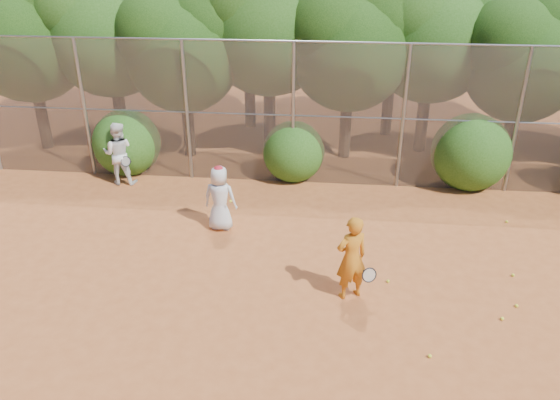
# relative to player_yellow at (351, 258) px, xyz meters

# --- Properties ---
(ground) EXTENTS (80.00, 80.00, 0.00)m
(ground) POSITION_rel_player_yellow_xyz_m (-0.59, -0.54, -0.89)
(ground) COLOR #AA5526
(ground) RESTS_ON ground
(fence_back) EXTENTS (20.05, 0.09, 4.03)m
(fence_back) POSITION_rel_player_yellow_xyz_m (-0.71, 5.46, 1.17)
(fence_back) COLOR gray
(fence_back) RESTS_ON ground
(tree_0) EXTENTS (4.38, 3.81, 6.00)m
(tree_0) POSITION_rel_player_yellow_xyz_m (-10.04, 7.50, 3.04)
(tree_0) COLOR black
(tree_0) RESTS_ON ground
(tree_1) EXTENTS (4.64, 4.03, 6.35)m
(tree_1) POSITION_rel_player_yellow_xyz_m (-7.54, 8.00, 3.28)
(tree_1) COLOR black
(tree_1) RESTS_ON ground
(tree_2) EXTENTS (3.99, 3.47, 5.47)m
(tree_2) POSITION_rel_player_yellow_xyz_m (-5.04, 7.30, 2.70)
(tree_2) COLOR black
(tree_2) RESTS_ON ground
(tree_3) EXTENTS (4.89, 4.26, 6.70)m
(tree_3) POSITION_rel_player_yellow_xyz_m (-2.53, 8.30, 3.51)
(tree_3) COLOR black
(tree_3) RESTS_ON ground
(tree_4) EXTENTS (4.19, 3.64, 5.73)m
(tree_4) POSITION_rel_player_yellow_xyz_m (-0.04, 7.70, 2.87)
(tree_4) COLOR black
(tree_4) RESTS_ON ground
(tree_5) EXTENTS (4.51, 3.92, 6.17)m
(tree_5) POSITION_rel_player_yellow_xyz_m (2.46, 8.50, 3.16)
(tree_5) COLOR black
(tree_5) RESTS_ON ground
(tree_6) EXTENTS (3.86, 3.36, 5.29)m
(tree_6) POSITION_rel_player_yellow_xyz_m (4.95, 7.49, 2.58)
(tree_6) COLOR black
(tree_6) RESTS_ON ground
(tree_9) EXTENTS (4.83, 4.20, 6.62)m
(tree_9) POSITION_rel_player_yellow_xyz_m (-8.53, 10.30, 3.45)
(tree_9) COLOR black
(tree_9) RESTS_ON ground
(tree_11) EXTENTS (4.64, 4.03, 6.35)m
(tree_11) POSITION_rel_player_yellow_xyz_m (1.46, 10.10, 3.28)
(tree_11) COLOR black
(tree_11) RESTS_ON ground
(tree_12) EXTENTS (5.02, 4.37, 6.88)m
(tree_12) POSITION_rel_player_yellow_xyz_m (5.97, 10.70, 3.62)
(tree_12) COLOR black
(tree_12) RESTS_ON ground
(bush_0) EXTENTS (2.00, 2.00, 2.00)m
(bush_0) POSITION_rel_player_yellow_xyz_m (-6.59, 5.76, 0.11)
(bush_0) COLOR #224E13
(bush_0) RESTS_ON ground
(bush_1) EXTENTS (1.80, 1.80, 1.80)m
(bush_1) POSITION_rel_player_yellow_xyz_m (-1.59, 5.76, 0.01)
(bush_1) COLOR #224E13
(bush_1) RESTS_ON ground
(bush_2) EXTENTS (2.20, 2.20, 2.20)m
(bush_2) POSITION_rel_player_yellow_xyz_m (3.41, 5.76, 0.21)
(bush_2) COLOR #224E13
(bush_2) RESTS_ON ground
(player_yellow) EXTENTS (0.90, 0.68, 1.78)m
(player_yellow) POSITION_rel_player_yellow_xyz_m (0.00, 0.00, 0.00)
(player_yellow) COLOR #C67117
(player_yellow) RESTS_ON ground
(player_teen) EXTENTS (0.84, 0.58, 1.65)m
(player_teen) POSITION_rel_player_yellow_xyz_m (-3.10, 2.49, -0.07)
(player_teen) COLOR silver
(player_teen) RESTS_ON ground
(player_white) EXTENTS (0.93, 0.75, 1.82)m
(player_white) POSITION_rel_player_yellow_xyz_m (-6.50, 4.86, 0.02)
(player_white) COLOR white
(player_white) RESTS_ON ground
(ball_0) EXTENTS (0.07, 0.07, 0.07)m
(ball_0) POSITION_rel_player_yellow_xyz_m (2.85, -0.48, -0.85)
(ball_0) COLOR yellow
(ball_0) RESTS_ON ground
(ball_1) EXTENTS (0.07, 0.07, 0.07)m
(ball_1) POSITION_rel_player_yellow_xyz_m (3.46, 1.04, -0.85)
(ball_1) COLOR yellow
(ball_1) RESTS_ON ground
(ball_2) EXTENTS (0.07, 0.07, 0.07)m
(ball_2) POSITION_rel_player_yellow_xyz_m (1.36, -1.64, -0.85)
(ball_2) COLOR yellow
(ball_2) RESTS_ON ground
(ball_3) EXTENTS (0.07, 0.07, 0.07)m
(ball_3) POSITION_rel_player_yellow_xyz_m (3.23, -0.04, -0.85)
(ball_3) COLOR yellow
(ball_3) RESTS_ON ground
(ball_4) EXTENTS (0.07, 0.07, 0.07)m
(ball_4) POSITION_rel_player_yellow_xyz_m (0.81, 0.54, -0.85)
(ball_4) COLOR yellow
(ball_4) RESTS_ON ground
(ball_5) EXTENTS (0.07, 0.07, 0.07)m
(ball_5) POSITION_rel_player_yellow_xyz_m (3.97, 3.48, -0.85)
(ball_5) COLOR yellow
(ball_5) RESTS_ON ground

